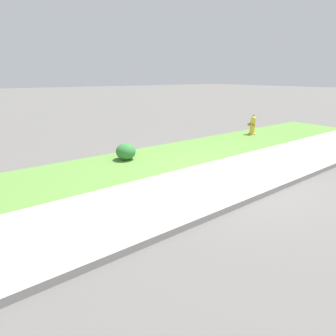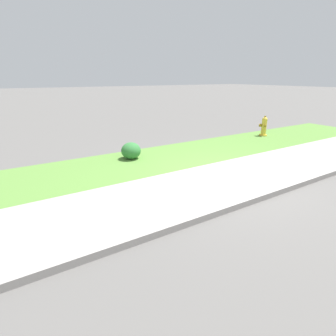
{
  "view_description": "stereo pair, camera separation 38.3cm",
  "coord_description": "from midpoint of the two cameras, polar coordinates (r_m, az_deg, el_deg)",
  "views": [
    {
      "loc": [
        -4.6,
        -3.9,
        2.27
      ],
      "look_at": [
        -1.47,
        0.42,
        0.4
      ],
      "focal_mm": 28.0,
      "sensor_mm": 36.0,
      "label": 1
    },
    {
      "loc": [
        -4.28,
        -4.12,
        2.27
      ],
      "look_at": [
        -1.47,
        0.42,
        0.4
      ],
      "focal_mm": 28.0,
      "sensor_mm": 36.0,
      "label": 2
    }
  ],
  "objects": [
    {
      "name": "ground_plane",
      "position": [
        6.4,
        15.04,
        -2.17
      ],
      "size": [
        120.0,
        120.0,
        0.0
      ],
      "primitive_type": "plane",
      "color": "#5B5956"
    },
    {
      "name": "shrub_bush_mid_verge",
      "position": [
        7.64,
        -6.64,
        3.76
      ],
      "size": [
        0.57,
        0.57,
        0.48
      ],
      "color": "#337538",
      "rests_on": "ground"
    },
    {
      "name": "sidewalk_pavement",
      "position": [
        6.4,
        15.04,
        -2.13
      ],
      "size": [
        18.0,
        2.1,
        0.01
      ],
      "primitive_type": "cube",
      "color": "#9E9993",
      "rests_on": "ground"
    },
    {
      "name": "fire_hydrant_mid_block",
      "position": [
        11.36,
        21.08,
        8.47
      ],
      "size": [
        0.35,
        0.35,
        0.8
      ],
      "rotation": [
        0.0,
        0.0,
        0.89
      ],
      "color": "gold",
      "rests_on": "ground"
    },
    {
      "name": "street_curb",
      "position": [
        5.73,
        23.27,
        -5.04
      ],
      "size": [
        18.0,
        0.16,
        0.12
      ],
      "primitive_type": "cube",
      "color": "#9E9993",
      "rests_on": "ground"
    },
    {
      "name": "grass_verge",
      "position": [
        8.02,
        3.29,
        2.86
      ],
      "size": [
        18.0,
        2.44,
        0.01
      ],
      "primitive_type": "cube",
      "color": "#568438",
      "rests_on": "ground"
    }
  ]
}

